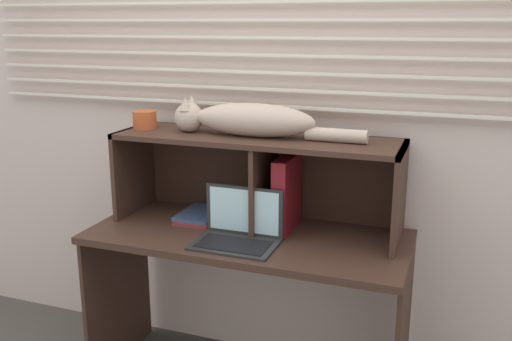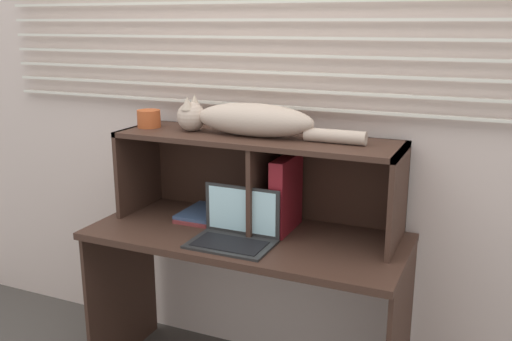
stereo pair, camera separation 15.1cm
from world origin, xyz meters
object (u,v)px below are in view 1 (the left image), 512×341
(laptop, at_px, (238,232))
(binder_upright, at_px, (287,194))
(cat, at_px, (247,120))
(small_basket, at_px, (145,120))
(book_stack, at_px, (201,215))

(laptop, xyz_separation_m, binder_upright, (0.14, 0.21, 0.11))
(cat, bearing_deg, binder_upright, -0.00)
(cat, relative_size, laptop, 2.52)
(laptop, xyz_separation_m, small_basket, (-0.53, 0.21, 0.39))
(laptop, xyz_separation_m, book_stack, (-0.27, 0.21, -0.03))
(cat, relative_size, binder_upright, 2.62)
(cat, xyz_separation_m, binder_upright, (0.18, -0.00, -0.30))
(laptop, relative_size, binder_upright, 1.04)
(laptop, relative_size, small_basket, 3.16)
(cat, distance_m, binder_upright, 0.35)
(binder_upright, xyz_separation_m, small_basket, (-0.67, 0.00, 0.28))
(book_stack, distance_m, small_basket, 0.50)
(cat, bearing_deg, small_basket, -180.00)
(small_basket, bearing_deg, cat, 0.00)
(cat, distance_m, small_basket, 0.49)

